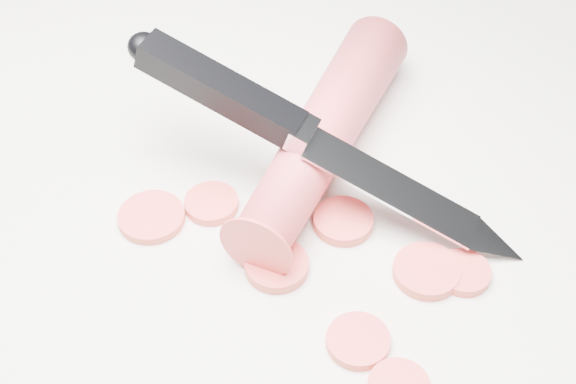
{
  "coord_description": "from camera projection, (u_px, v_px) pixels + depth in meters",
  "views": [
    {
      "loc": [
        0.03,
        -0.36,
        0.38
      ],
      "look_at": [
        0.0,
        -0.02,
        0.02
      ],
      "focal_mm": 50.0,
      "sensor_mm": 36.0,
      "label": 1
    }
  ],
  "objects": [
    {
      "name": "carrot_slice_0",
      "position": [
        151.0,
        217.0,
        0.5
      ],
      "size": [
        0.04,
        0.04,
        0.01
      ],
      "primitive_type": "cylinder",
      "color": "red",
      "rests_on": "ground"
    },
    {
      "name": "carrot",
      "position": [
        324.0,
        133.0,
        0.52
      ],
      "size": [
        0.11,
        0.21,
        0.04
      ],
      "primitive_type": "cylinder",
      "rotation": [
        1.57,
        0.0,
        -0.34
      ],
      "color": "#CE383E",
      "rests_on": "ground"
    },
    {
      "name": "carrot_slice_3",
      "position": [
        358.0,
        341.0,
        0.43
      ],
      "size": [
        0.04,
        0.04,
        0.01
      ],
      "primitive_type": "cylinder",
      "color": "red",
      "rests_on": "ground"
    },
    {
      "name": "carrot_slice_4",
      "position": [
        463.0,
        273.0,
        0.47
      ],
      "size": [
        0.03,
        0.03,
        0.01
      ],
      "primitive_type": "cylinder",
      "color": "red",
      "rests_on": "ground"
    },
    {
      "name": "ground",
      "position": [
        287.0,
        185.0,
        0.52
      ],
      "size": [
        2.4,
        2.4,
        0.0
      ],
      "primitive_type": "plane",
      "color": "silver",
      "rests_on": "ground"
    },
    {
      "name": "kitchen_knife",
      "position": [
        325.0,
        142.0,
        0.48
      ],
      "size": [
        0.26,
        0.11,
        0.09
      ],
      "primitive_type": null,
      "color": "silver",
      "rests_on": "ground"
    },
    {
      "name": "carrot_slice_5",
      "position": [
        277.0,
        265.0,
        0.47
      ],
      "size": [
        0.04,
        0.04,
        0.01
      ],
      "primitive_type": "cylinder",
      "color": "red",
      "rests_on": "ground"
    },
    {
      "name": "carrot_slice_1",
      "position": [
        343.0,
        221.0,
        0.49
      ],
      "size": [
        0.04,
        0.04,
        0.01
      ],
      "primitive_type": "cylinder",
      "color": "red",
      "rests_on": "ground"
    },
    {
      "name": "carrot_slice_7",
      "position": [
        427.0,
        271.0,
        0.47
      ],
      "size": [
        0.04,
        0.04,
        0.01
      ],
      "primitive_type": "cylinder",
      "color": "red",
      "rests_on": "ground"
    },
    {
      "name": "carrot_slice_2",
      "position": [
        211.0,
        203.0,
        0.5
      ],
      "size": [
        0.03,
        0.03,
        0.01
      ],
      "primitive_type": "cylinder",
      "color": "red",
      "rests_on": "ground"
    }
  ]
}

